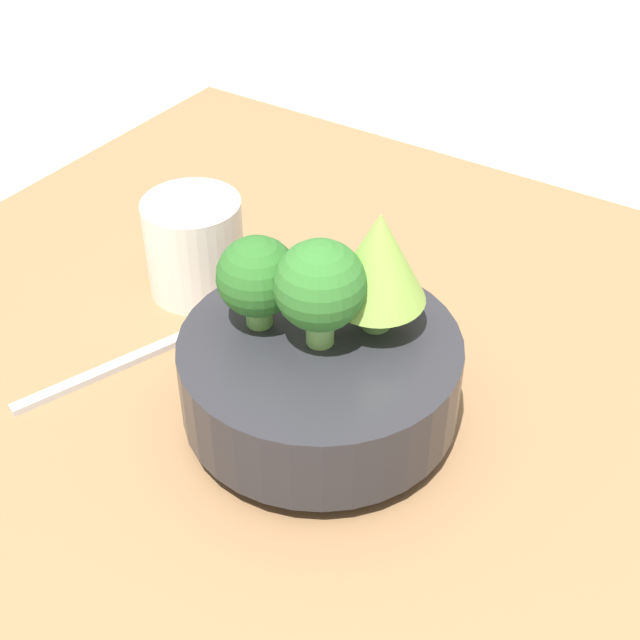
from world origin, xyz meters
name	(u,v)px	position (x,y,z in m)	size (l,w,h in m)	color
ground_plane	(295,437)	(0.00, 0.00, 0.00)	(6.00, 6.00, 0.00)	silver
table	(295,416)	(0.00, 0.00, 0.02)	(0.87, 0.87, 0.05)	olive
bowl	(320,376)	(0.01, 0.03, 0.09)	(0.21, 0.21, 0.08)	#28282D
broccoli_floret_center	(320,287)	(0.01, 0.03, 0.18)	(0.07, 0.07, 0.08)	#7AB256
romanesco_piece_far	(379,259)	(-0.03, 0.06, 0.19)	(0.07, 0.07, 0.10)	#609347
broccoli_floret_front	(257,278)	(0.02, -0.02, 0.17)	(0.06, 0.06, 0.07)	#6BA34C
cup	(195,246)	(-0.07, -0.16, 0.09)	(0.09, 0.09, 0.09)	silver
fork	(115,366)	(0.06, -0.14, 0.05)	(0.17, 0.07, 0.01)	silver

